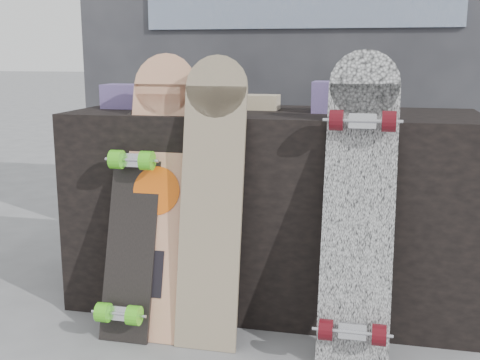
% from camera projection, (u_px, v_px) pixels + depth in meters
% --- Properties ---
extents(ground, '(60.00, 60.00, 0.00)m').
position_uv_depth(ground, '(245.00, 355.00, 2.09)').
color(ground, slate).
rests_on(ground, ground).
extents(vendor_table, '(1.60, 0.60, 0.80)m').
position_uv_depth(vendor_table, '(271.00, 208.00, 2.48)').
color(vendor_table, black).
rests_on(vendor_table, ground).
extents(booth, '(2.40, 0.22, 2.20)m').
position_uv_depth(booth, '(301.00, 39.00, 3.15)').
color(booth, '#2F2F33').
rests_on(booth, ground).
extents(merch_box_purple, '(0.18, 0.12, 0.10)m').
position_uv_depth(merch_box_purple, '(126.00, 96.00, 2.53)').
color(merch_box_purple, '#3E3772').
rests_on(merch_box_purple, vendor_table).
extents(merch_box_small, '(0.14, 0.14, 0.12)m').
position_uv_depth(merch_box_small, '(331.00, 97.00, 2.35)').
color(merch_box_small, '#3E3772').
rests_on(merch_box_small, vendor_table).
extents(merch_box_flat, '(0.22, 0.10, 0.06)m').
position_uv_depth(merch_box_flat, '(252.00, 102.00, 2.48)').
color(merch_box_flat, '#D1B78C').
rests_on(merch_box_flat, vendor_table).
extents(longboard_geisha, '(0.24, 0.31, 1.03)m').
position_uv_depth(longboard_geisha, '(157.00, 187.00, 2.22)').
color(longboard_geisha, beige).
rests_on(longboard_geisha, ground).
extents(longboard_celtic, '(0.22, 0.23, 1.02)m').
position_uv_depth(longboard_celtic, '(212.00, 193.00, 2.12)').
color(longboard_celtic, beige).
rests_on(longboard_celtic, ground).
extents(longboard_cascadia, '(0.24, 0.34, 1.04)m').
position_uv_depth(longboard_cascadia, '(359.00, 203.00, 2.01)').
color(longboard_cascadia, white).
rests_on(longboard_cascadia, ground).
extents(skateboard_dark, '(0.19, 0.33, 0.82)m').
position_uv_depth(skateboard_dark, '(131.00, 222.00, 2.21)').
color(skateboard_dark, black).
rests_on(skateboard_dark, ground).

